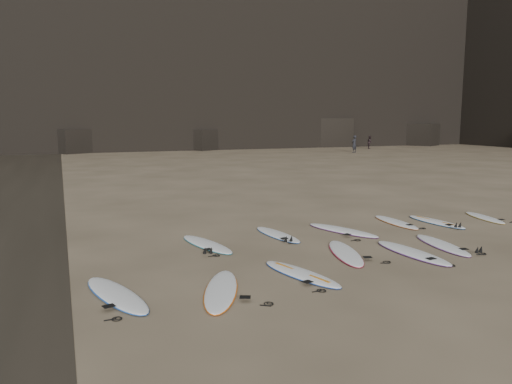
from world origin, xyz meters
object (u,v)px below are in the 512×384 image
(surfboard_0, at_px, (221,290))
(surfboard_2, at_px, (345,253))
(surfboard_4, at_px, (442,245))
(surfboard_5, at_px, (207,244))
(person_a, at_px, (354,144))
(person_b, at_px, (370,142))
(surfboard_11, at_px, (116,294))
(surfboard_6, at_px, (277,234))
(surfboard_9, at_px, (436,222))
(surfboard_10, at_px, (485,217))
(surfboard_3, at_px, (412,252))
(surfboard_1, at_px, (301,273))
(surfboard_8, at_px, (396,222))
(surfboard_7, at_px, (342,230))

(surfboard_0, distance_m, surfboard_2, 4.24)
(surfboard_2, height_order, surfboard_4, surfboard_2)
(surfboard_5, relative_size, person_a, 1.40)
(person_b, bearing_deg, surfboard_0, 179.09)
(person_a, height_order, person_b, person_a)
(surfboard_11, bearing_deg, surfboard_6, 18.95)
(surfboard_11, bearing_deg, surfboard_5, 33.04)
(surfboard_4, height_order, surfboard_9, surfboard_4)
(surfboard_5, relative_size, surfboard_10, 1.15)
(surfboard_3, distance_m, surfboard_9, 4.50)
(surfboard_10, bearing_deg, surfboard_0, -147.95)
(surfboard_9, relative_size, person_b, 1.60)
(person_b, bearing_deg, surfboard_1, -179.32)
(surfboard_1, relative_size, surfboard_6, 1.04)
(surfboard_11, height_order, person_b, person_b)
(surfboard_9, bearing_deg, surfboard_10, -5.96)
(surfboard_0, bearing_deg, surfboard_6, 75.39)
(surfboard_8, bearing_deg, surfboard_2, -139.57)
(surfboard_3, relative_size, surfboard_11, 1.01)
(surfboard_7, bearing_deg, surfboard_9, -21.30)
(surfboard_4, distance_m, person_a, 39.36)
(surfboard_9, bearing_deg, surfboard_5, 175.90)
(surfboard_5, distance_m, person_a, 40.69)
(surfboard_1, bearing_deg, surfboard_5, 95.39)
(surfboard_1, height_order, person_a, person_a)
(surfboard_4, xyz_separation_m, surfboard_6, (-3.81, 2.87, -0.00))
(surfboard_4, height_order, surfboard_11, surfboard_11)
(surfboard_2, distance_m, surfboard_3, 1.78)
(surfboard_6, bearing_deg, person_b, 45.68)
(surfboard_0, xyz_separation_m, surfboard_5, (0.77, 3.80, -0.00))
(surfboard_9, bearing_deg, surfboard_4, -133.11)
(surfboard_4, distance_m, surfboard_7, 3.10)
(surfboard_5, bearing_deg, surfboard_1, -83.51)
(surfboard_9, bearing_deg, person_b, 53.96)
(surfboard_1, height_order, surfboard_8, surfboard_1)
(surfboard_6, bearing_deg, person_a, 47.42)
(surfboard_5, xyz_separation_m, surfboard_8, (6.89, 0.57, -0.00))
(surfboard_0, distance_m, surfboard_10, 11.79)
(surfboard_2, relative_size, person_b, 1.70)
(surfboard_4, xyz_separation_m, surfboard_8, (0.73, 3.07, -0.00))
(surfboard_2, xyz_separation_m, person_a, (22.01, 34.19, 0.86))
(surfboard_9, height_order, person_a, person_a)
(surfboard_5, bearing_deg, surfboard_11, -144.74)
(surfboard_0, height_order, surfboard_2, same)
(surfboard_0, relative_size, surfboard_9, 1.07)
(surfboard_6, bearing_deg, surfboard_1, -112.65)
(surfboard_2, bearing_deg, surfboard_7, 77.60)
(surfboard_5, height_order, surfboard_9, surfboard_5)
(surfboard_5, bearing_deg, surfboard_4, -36.04)
(surfboard_2, xyz_separation_m, surfboard_9, (5.04, 2.34, -0.00))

